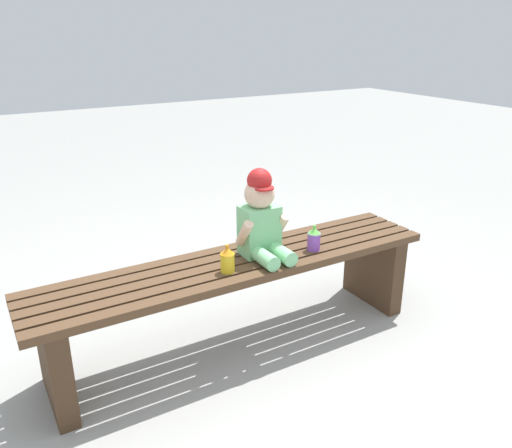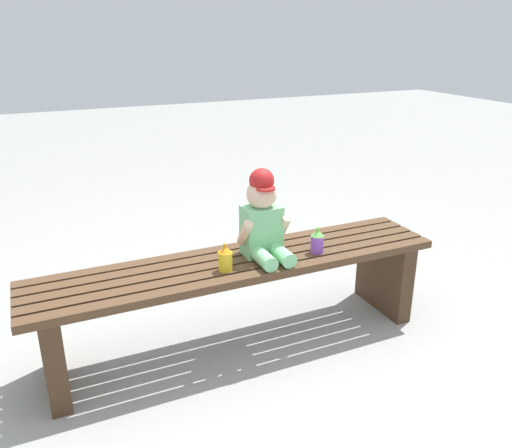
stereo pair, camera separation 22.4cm
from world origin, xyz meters
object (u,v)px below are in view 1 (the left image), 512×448
(sippy_cup_left, at_px, (227,259))
(sippy_cup_right, at_px, (314,238))
(child_figure, at_px, (261,219))
(park_bench, at_px, (239,287))

(sippy_cup_left, xyz_separation_m, sippy_cup_right, (0.45, 0.00, 0.00))
(child_figure, xyz_separation_m, sippy_cup_left, (-0.21, -0.08, -0.12))
(child_figure, relative_size, sippy_cup_left, 3.26)
(child_figure, xyz_separation_m, sippy_cup_right, (0.24, -0.08, -0.12))
(sippy_cup_right, bearing_deg, park_bench, 168.25)
(child_figure, bearing_deg, sippy_cup_left, -160.17)
(park_bench, xyz_separation_m, sippy_cup_left, (-0.10, -0.07, 0.19))
(child_figure, height_order, sippy_cup_right, child_figure)
(park_bench, xyz_separation_m, sippy_cup_right, (0.36, -0.07, 0.19))
(park_bench, distance_m, sippy_cup_right, 0.41)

